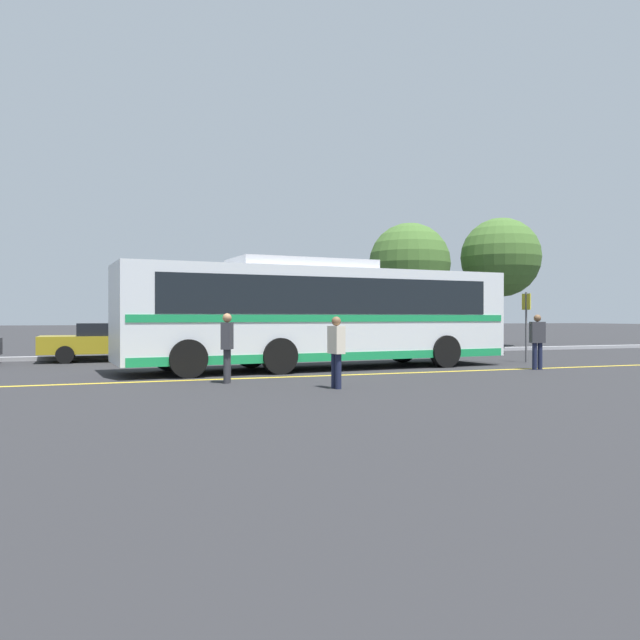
# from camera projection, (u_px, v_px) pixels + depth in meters

# --- Properties ---
(ground_plane) EXTENTS (220.00, 220.00, 0.00)m
(ground_plane) POSITION_uv_depth(u_px,v_px,m) (309.00, 368.00, 19.16)
(ground_plane) COLOR #262628
(lane_strip_0) EXTENTS (31.97, 0.20, 0.01)m
(lane_strip_0) POSITION_uv_depth(u_px,v_px,m) (347.00, 375.00, 16.83)
(lane_strip_0) COLOR gold
(lane_strip_0) RESTS_ON ground_plane
(curb_strip) EXTENTS (39.97, 0.36, 0.15)m
(curb_strip) POSITION_uv_depth(u_px,v_px,m) (264.00, 354.00, 25.19)
(curb_strip) COLOR #99999E
(curb_strip) RESTS_ON ground_plane
(transit_bus) EXTENTS (12.44, 3.65, 3.27)m
(transit_bus) POSITION_uv_depth(u_px,v_px,m) (320.00, 312.00, 18.89)
(transit_bus) COLOR silver
(transit_bus) RESTS_ON ground_plane
(parked_car_1) EXTENTS (4.74, 1.90, 1.35)m
(parked_car_1) POSITION_uv_depth(u_px,v_px,m) (110.00, 341.00, 22.18)
(parked_car_1) COLOR olive
(parked_car_1) RESTS_ON ground_plane
(parked_car_2) EXTENTS (4.27, 1.81, 1.46)m
(parked_car_2) POSITION_uv_depth(u_px,v_px,m) (262.00, 339.00, 23.67)
(parked_car_2) COLOR #335B33
(parked_car_2) RESTS_ON ground_plane
(parked_car_3) EXTENTS (4.94, 1.94, 1.57)m
(parked_car_3) POSITION_uv_depth(u_px,v_px,m) (406.00, 336.00, 26.09)
(parked_car_3) COLOR #335B33
(parked_car_3) RESTS_ON ground_plane
(pedestrian_0) EXTENTS (0.46, 0.30, 1.64)m
(pedestrian_0) POSITION_uv_depth(u_px,v_px,m) (537.00, 338.00, 18.56)
(pedestrian_0) COLOR #191E38
(pedestrian_0) RESTS_ON ground_plane
(pedestrian_1) EXTENTS (0.37, 0.47, 1.66)m
(pedestrian_1) POSITION_uv_depth(u_px,v_px,m) (227.00, 344.00, 14.74)
(pedestrian_1) COLOR #2D2D33
(pedestrian_1) RESTS_ON ground_plane
(pedestrian_2) EXTENTS (0.28, 0.45, 1.58)m
(pedestrian_2) POSITION_uv_depth(u_px,v_px,m) (336.00, 348.00, 13.63)
(pedestrian_2) COLOR #191E38
(pedestrian_2) RESTS_ON ground_plane
(bus_stop_sign) EXTENTS (0.07, 0.40, 2.43)m
(bus_stop_sign) POSITION_uv_depth(u_px,v_px,m) (526.00, 318.00, 21.53)
(bus_stop_sign) COLOR #59595E
(bus_stop_sign) RESTS_ON ground_plane
(tree_0) EXTENTS (4.25, 4.25, 6.48)m
(tree_0) POSITION_uv_depth(u_px,v_px,m) (409.00, 264.00, 32.54)
(tree_0) COLOR #513823
(tree_0) RESTS_ON ground_plane
(tree_1) EXTENTS (4.22, 4.22, 6.87)m
(tree_1) POSITION_uv_depth(u_px,v_px,m) (501.00, 258.00, 33.36)
(tree_1) COLOR #513823
(tree_1) RESTS_ON ground_plane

